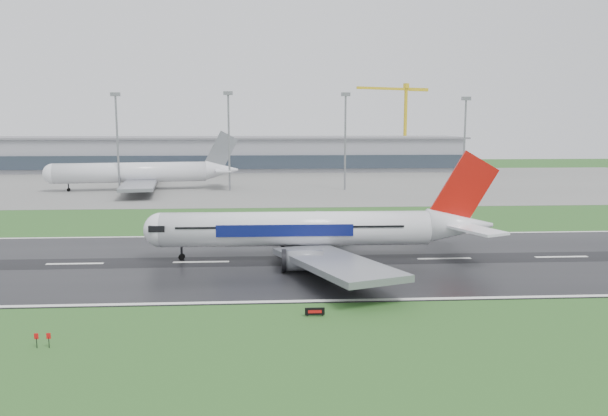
{
  "coord_description": "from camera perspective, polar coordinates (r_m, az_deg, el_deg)",
  "views": [
    {
      "loc": [
        31.09,
        -92.58,
        22.41
      ],
      "look_at": [
        37.41,
        12.0,
        7.0
      ],
      "focal_mm": 34.4,
      "sensor_mm": 36.0,
      "label": 1
    }
  ],
  "objects": [
    {
      "name": "ground",
      "position": [
        100.2,
        -21.52,
        -5.15
      ],
      "size": [
        520.0,
        520.0,
        0.0
      ],
      "primitive_type": "plane",
      "color": "#23501D",
      "rests_on": "ground"
    },
    {
      "name": "runway",
      "position": [
        100.19,
        -21.53,
        -5.12
      ],
      "size": [
        400.0,
        45.0,
        0.1
      ],
      "primitive_type": "cube",
      "color": "black",
      "rests_on": "ground"
    },
    {
      "name": "apron",
      "position": [
        220.92,
        -11.54,
        2.39
      ],
      "size": [
        400.0,
        130.0,
        0.08
      ],
      "primitive_type": "cube",
      "color": "slate",
      "rests_on": "ground"
    },
    {
      "name": "terminal",
      "position": [
        279.71,
        -9.87,
        5.19
      ],
      "size": [
        240.0,
        36.0,
        15.0
      ],
      "primitive_type": "cube",
      "color": "gray",
      "rests_on": "ground"
    },
    {
      "name": "main_airliner",
      "position": [
        95.3,
        1.65,
        0.03
      ],
      "size": [
        58.19,
        55.48,
        16.99
      ],
      "primitive_type": null,
      "rotation": [
        0.0,
        0.0,
        -0.01
      ],
      "color": "white",
      "rests_on": "runway"
    },
    {
      "name": "parked_airliner",
      "position": [
        201.77,
        -15.81,
        4.38
      ],
      "size": [
        72.26,
        68.51,
        18.84
      ],
      "primitive_type": null,
      "rotation": [
        0.0,
        0.0,
        0.14
      ],
      "color": "silver",
      "rests_on": "apron"
    },
    {
      "name": "tower_crane",
      "position": [
        300.57,
        9.88,
        7.97
      ],
      "size": [
        39.77,
        18.78,
        41.94
      ],
      "primitive_type": null,
      "rotation": [
        0.0,
        0.0,
        0.4
      ],
      "color": "gold",
      "rests_on": "ground"
    },
    {
      "name": "runway_sign",
      "position": [
        68.96,
        1.06,
        -10.14
      ],
      "size": [
        2.31,
        0.37,
        1.04
      ],
      "primitive_type": null,
      "rotation": [
        0.0,
        0.0,
        -0.05
      ],
      "color": "black",
      "rests_on": "ground"
    },
    {
      "name": "floodmast_2",
      "position": [
        198.81,
        -17.79,
        5.94
      ],
      "size": [
        0.64,
        0.64,
        30.75
      ],
      "primitive_type": "cylinder",
      "color": "gray",
      "rests_on": "ground"
    },
    {
      "name": "floodmast_3",
      "position": [
        193.14,
        -7.36,
        6.28
      ],
      "size": [
        0.64,
        0.64,
        31.21
      ],
      "primitive_type": "cylinder",
      "color": "gray",
      "rests_on": "ground"
    },
    {
      "name": "floodmast_4",
      "position": [
        194.36,
        4.05,
        6.3
      ],
      "size": [
        0.64,
        0.64,
        30.97
      ],
      "primitive_type": "cylinder",
      "color": "gray",
      "rests_on": "ground"
    },
    {
      "name": "floodmast_5",
      "position": [
        203.58,
        15.43,
        5.94
      ],
      "size": [
        0.64,
        0.64,
        29.72
      ],
      "primitive_type": "cylinder",
      "color": "gray",
      "rests_on": "ground"
    }
  ]
}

